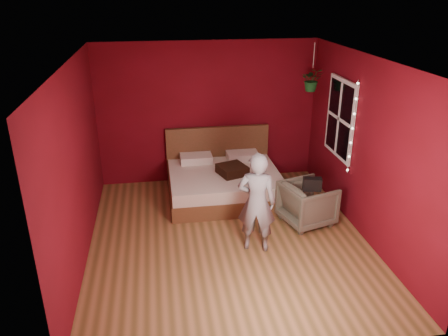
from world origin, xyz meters
TOP-DOWN VIEW (x-y plane):
  - floor at (0.00, 0.00)m, footprint 4.50×4.50m
  - room_walls at (0.00, 0.00)m, footprint 4.04×4.54m
  - window at (1.97, 0.90)m, footprint 0.05×0.97m
  - fairy_lights at (1.94, 0.37)m, footprint 0.04×0.04m
  - bed at (0.16, 1.47)m, footprint 1.92×1.63m
  - person at (0.34, -0.29)m, footprint 0.61×0.49m
  - armchair at (1.30, 0.30)m, footprint 0.91×0.89m
  - handbag at (1.27, 0.09)m, footprint 0.29×0.19m
  - throw_pillow at (0.28, 1.28)m, footprint 0.56×0.56m
  - hanging_plant at (1.71, 1.60)m, footprint 0.41×0.38m

SIDE VIEW (x-z plane):
  - floor at x=0.00m, z-range 0.00..0.00m
  - bed at x=0.16m, z-range -0.25..0.80m
  - armchair at x=1.30m, z-range 0.00..0.67m
  - throw_pillow at x=0.28m, z-range 0.48..0.64m
  - person at x=0.34m, z-range 0.00..1.45m
  - handbag at x=1.27m, z-range 0.67..0.86m
  - fairy_lights at x=1.94m, z-range 0.77..2.22m
  - window at x=1.97m, z-range 0.87..2.14m
  - room_walls at x=0.00m, z-range 0.37..2.99m
  - hanging_plant at x=1.71m, z-range 1.59..2.39m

